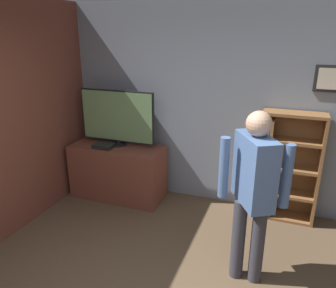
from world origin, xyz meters
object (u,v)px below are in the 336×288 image
at_px(television, 117,117).
at_px(person, 253,185).
at_px(game_console, 104,146).
at_px(bookshelf, 282,169).

height_order(television, person, person).
distance_m(television, game_console, 0.44).
xyz_separation_m(game_console, person, (2.12, -0.96, 0.21)).
xyz_separation_m(television, person, (1.98, -1.14, -0.17)).
relative_size(television, bookshelf, 0.78).
relative_size(game_console, bookshelf, 0.20).
bearing_deg(game_console, television, 52.36).
distance_m(television, person, 2.29).
xyz_separation_m(game_console, bookshelf, (2.36, 0.35, -0.14)).
distance_m(bookshelf, person, 1.38).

